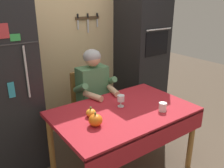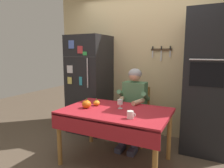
# 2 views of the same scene
# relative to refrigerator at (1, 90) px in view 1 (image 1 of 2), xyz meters

# --- Properties ---
(back_wall_assembly) EXTENTS (3.70, 0.13, 2.60)m
(back_wall_assembly) POSITION_rel_refrigerator_xyz_m (1.00, 0.39, 0.40)
(back_wall_assembly) COLOR #D1B784
(back_wall_assembly) RESTS_ON ground
(refrigerator) EXTENTS (0.68, 0.71, 1.80)m
(refrigerator) POSITION_rel_refrigerator_xyz_m (0.00, 0.00, 0.00)
(refrigerator) COLOR black
(refrigerator) RESTS_ON ground
(wall_oven) EXTENTS (0.60, 0.64, 2.10)m
(wall_oven) POSITION_rel_refrigerator_xyz_m (2.00, 0.04, 0.15)
(wall_oven) COLOR black
(wall_oven) RESTS_ON ground
(dining_table) EXTENTS (1.40, 0.90, 0.74)m
(dining_table) POSITION_rel_refrigerator_xyz_m (0.95, -0.88, -0.24)
(dining_table) COLOR #9E6B33
(dining_table) RESTS_ON ground
(chair_behind_person) EXTENTS (0.40, 0.40, 0.93)m
(chair_behind_person) POSITION_rel_refrigerator_xyz_m (0.98, -0.09, -0.39)
(chair_behind_person) COLOR #9E6B33
(chair_behind_person) RESTS_ON ground
(seated_person) EXTENTS (0.47, 0.55, 1.25)m
(seated_person) POSITION_rel_refrigerator_xyz_m (0.98, -0.28, -0.16)
(seated_person) COLOR #38384C
(seated_person) RESTS_ON ground
(coffee_mug) EXTENTS (0.10, 0.08, 0.09)m
(coffee_mug) POSITION_rel_refrigerator_xyz_m (1.25, -1.11, -0.12)
(coffee_mug) COLOR white
(coffee_mug) RESTS_ON dining_table
(wine_glass) EXTENTS (0.07, 0.07, 0.13)m
(wine_glass) POSITION_rel_refrigerator_xyz_m (0.98, -0.78, -0.07)
(wine_glass) COLOR white
(wine_glass) RESTS_ON dining_table
(pumpkin_large) EXTENTS (0.09, 0.09, 0.10)m
(pumpkin_large) POSITION_rel_refrigerator_xyz_m (0.61, -0.79, -0.12)
(pumpkin_large) COLOR orange
(pumpkin_large) RESTS_ON dining_table
(pumpkin_medium) EXTENTS (0.13, 0.13, 0.13)m
(pumpkin_medium) POSITION_rel_refrigerator_xyz_m (0.56, -0.96, -0.11)
(pumpkin_medium) COLOR orange
(pumpkin_medium) RESTS_ON dining_table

